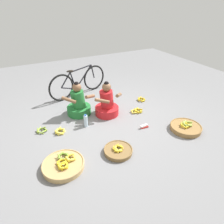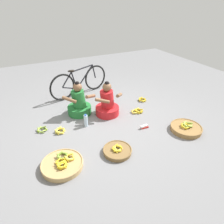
% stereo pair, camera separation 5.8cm
% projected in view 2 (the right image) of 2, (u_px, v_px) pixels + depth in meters
% --- Properties ---
extents(ground_plane, '(10.00, 10.00, 0.00)m').
position_uv_depth(ground_plane, '(108.00, 122.00, 4.13)').
color(ground_plane, slate).
extents(vendor_woman_front, '(0.72, 0.52, 0.78)m').
position_uv_depth(vendor_woman_front, '(107.00, 104.00, 4.28)').
color(vendor_woman_front, red).
rests_on(vendor_woman_front, ground).
extents(vendor_woman_behind, '(0.74, 0.53, 0.77)m').
position_uv_depth(vendor_woman_behind, '(79.00, 104.00, 4.31)').
color(vendor_woman_behind, '#237233').
rests_on(vendor_woman_behind, ground).
extents(bicycle_leaning, '(1.65, 0.49, 0.73)m').
position_uv_depth(bicycle_leaning, '(80.00, 82.00, 5.12)').
color(bicycle_leaning, black).
rests_on(bicycle_leaning, ground).
extents(banana_basket_near_bicycle, '(0.49, 0.49, 0.14)m').
position_uv_depth(banana_basket_near_bicycle, '(117.00, 150.00, 3.31)').
color(banana_basket_near_bicycle, brown).
rests_on(banana_basket_near_bicycle, ground).
extents(banana_basket_back_left, '(0.65, 0.65, 0.16)m').
position_uv_depth(banana_basket_back_left, '(62.00, 164.00, 3.03)').
color(banana_basket_back_left, tan).
rests_on(banana_basket_back_left, ground).
extents(banana_basket_front_center, '(0.61, 0.61, 0.17)m').
position_uv_depth(banana_basket_front_center, '(186.00, 128.00, 3.85)').
color(banana_basket_front_center, olive).
rests_on(banana_basket_front_center, ground).
extents(loose_bananas_front_left, '(0.23, 0.24, 0.09)m').
position_uv_depth(loose_bananas_front_left, '(42.00, 130.00, 3.85)').
color(loose_bananas_front_left, '#8CAD38').
rests_on(loose_bananas_front_left, ground).
extents(loose_bananas_near_vendor, '(0.23, 0.23, 0.09)m').
position_uv_depth(loose_bananas_near_vendor, '(142.00, 100.00, 4.95)').
color(loose_bananas_near_vendor, gold).
rests_on(loose_bananas_near_vendor, ground).
extents(loose_bananas_front_right, '(0.30, 0.23, 0.10)m').
position_uv_depth(loose_bananas_front_right, '(138.00, 111.00, 4.46)').
color(loose_bananas_front_right, yellow).
rests_on(loose_bananas_front_right, ground).
extents(loose_bananas_back_right, '(0.24, 0.23, 0.10)m').
position_uv_depth(loose_bananas_back_right, '(60.00, 131.00, 3.81)').
color(loose_bananas_back_right, yellow).
rests_on(loose_bananas_back_right, ground).
extents(water_bottle, '(0.08, 0.08, 0.27)m').
position_uv_depth(water_bottle, '(86.00, 121.00, 3.94)').
color(water_bottle, silver).
rests_on(water_bottle, ground).
extents(packet_carton_stack, '(0.17, 0.07, 0.06)m').
position_uv_depth(packet_carton_stack, '(144.00, 127.00, 3.93)').
color(packet_carton_stack, red).
rests_on(packet_carton_stack, ground).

